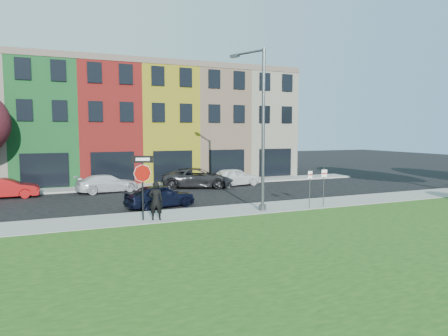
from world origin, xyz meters
name	(u,v)px	position (x,y,z in m)	size (l,w,h in m)	color
ground	(262,223)	(0.00, 0.00, 0.00)	(120.00, 120.00, 0.00)	black
sidewalk_near	(268,208)	(2.00, 3.00, 0.06)	(40.00, 3.00, 0.12)	gray
sidewalk_far	(141,186)	(-3.00, 15.00, 0.06)	(40.00, 2.40, 0.12)	gray
rowhouse_block	(132,125)	(-2.50, 21.18, 4.99)	(30.00, 10.12, 10.00)	beige
stop_sign	(142,174)	(-5.31, 2.35, 2.37)	(1.02, 0.35, 3.15)	black
man	(156,201)	(-4.71, 2.18, 1.07)	(0.78, 0.62, 1.90)	black
sedan_near	(160,196)	(-3.63, 5.82, 0.69)	(4.34, 2.52, 1.39)	black
parked_car_red	(6,188)	(-12.29, 12.94, 0.67)	(4.06, 1.46, 1.33)	maroon
parked_car_silver	(108,183)	(-5.77, 13.11, 0.65)	(4.69, 2.47, 1.30)	silver
parked_car_dark	(198,178)	(1.14, 12.86, 0.77)	(6.13, 4.45, 1.55)	black
parked_car_white	(234,177)	(4.16, 12.64, 0.74)	(4.60, 2.62, 1.48)	white
street_lamp	(260,130)	(1.17, 2.51, 4.52)	(1.27, 2.43, 8.73)	#4D4F52
parking_sign_a	(324,183)	(4.98, 1.89, 1.51)	(0.31, 0.12, 2.24)	#4D4F52
parking_sign_b	(310,184)	(4.02, 1.89, 1.49)	(0.32, 0.11, 2.19)	#4D4F52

